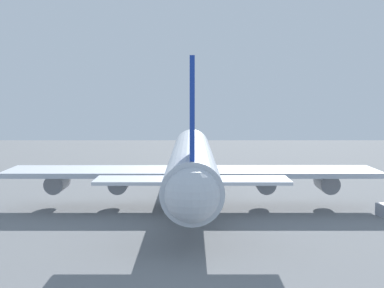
# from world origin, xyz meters

# --- Properties ---
(ground_plane) EXTENTS (244.18, 244.18, 0.00)m
(ground_plane) POSITION_xyz_m (0.00, 0.00, 0.00)
(ground_plane) COLOR slate
(cargo_airplane) EXTENTS (61.04, 52.35, 19.97)m
(cargo_airplane) POSITION_xyz_m (-0.12, 0.00, 6.15)
(cargo_airplane) COLOR silver
(cargo_airplane) RESTS_ON ground_plane
(safety_cone_nose) EXTENTS (0.44, 0.44, 0.63)m
(safety_cone_nose) POSITION_xyz_m (27.47, -1.10, 0.32)
(safety_cone_nose) COLOR orange
(safety_cone_nose) RESTS_ON ground_plane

